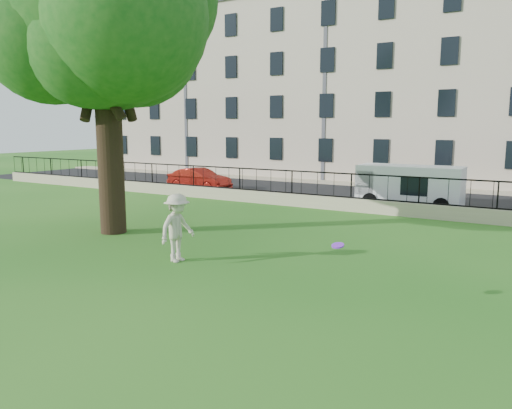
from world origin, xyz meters
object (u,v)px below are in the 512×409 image
Objects in this scene: man at (177,228)px; red_sedan at (199,179)px; tree at (103,11)px; white_van at (409,187)px; frisbee at (338,245)px.

red_sedan is at bearing 38.44° from man.
tree is 15.23m from white_van.
man is 0.49× the size of red_sedan.
tree reaches higher than man.
white_van is (-2.00, 13.99, -0.31)m from frisbee.
red_sedan is 0.85× the size of white_van.
red_sedan is (-9.26, 13.06, -0.31)m from man.
man is (4.68, -1.89, -6.74)m from tree.
man reaches higher than red_sedan.
white_van is at bearing 54.82° from tree.
white_van reaches higher than man.
frisbee is at bearing -15.92° from tree.
red_sedan is (-14.46, 13.99, -0.65)m from frisbee.
red_sedan is 12.46m from white_van.
tree is 12.10m from frisbee.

